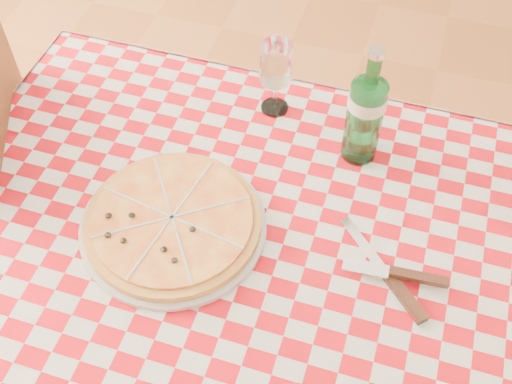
% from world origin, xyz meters
% --- Properties ---
extents(dining_table, '(1.20, 0.80, 0.75)m').
position_xyz_m(dining_table, '(0.00, 0.00, 0.66)').
color(dining_table, brown).
rests_on(dining_table, ground).
extents(tablecloth, '(1.30, 0.90, 0.01)m').
position_xyz_m(tablecloth, '(0.00, 0.00, 0.75)').
color(tablecloth, '#A40A14').
rests_on(tablecloth, dining_table).
extents(pizza_plate, '(0.41, 0.41, 0.05)m').
position_xyz_m(pizza_plate, '(-0.16, -0.03, 0.78)').
color(pizza_plate, '#CA8D43').
rests_on(pizza_plate, tablecloth).
extents(water_bottle, '(0.09, 0.09, 0.27)m').
position_xyz_m(water_bottle, '(0.14, 0.27, 0.90)').
color(water_bottle, '#1A6B2E').
rests_on(water_bottle, tablecloth).
extents(wine_glass, '(0.08, 0.08, 0.18)m').
position_xyz_m(wine_glass, '(-0.07, 0.35, 0.85)').
color(wine_glass, white).
rests_on(wine_glass, tablecloth).
extents(cutlery, '(0.32, 0.29, 0.03)m').
position_xyz_m(cutlery, '(0.25, -0.01, 0.77)').
color(cutlery, silver).
rests_on(cutlery, tablecloth).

